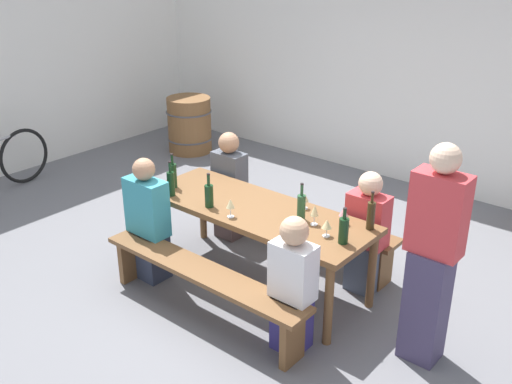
# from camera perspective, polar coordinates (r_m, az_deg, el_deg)

# --- Properties ---
(ground_plane) EXTENTS (24.00, 24.00, 0.00)m
(ground_plane) POSITION_cam_1_polar(r_m,az_deg,el_deg) (5.47, 0.00, -8.68)
(ground_plane) COLOR slate
(back_wall) EXTENTS (14.00, 0.20, 3.20)m
(back_wall) POSITION_cam_1_polar(r_m,az_deg,el_deg) (7.49, 16.23, 12.50)
(back_wall) COLOR silver
(back_wall) RESTS_ON ground
(tasting_table) EXTENTS (2.13, 0.77, 0.75)m
(tasting_table) POSITION_cam_1_polar(r_m,az_deg,el_deg) (5.14, 0.00, -2.34)
(tasting_table) COLOR brown
(tasting_table) RESTS_ON ground
(bench_near) EXTENTS (2.03, 0.30, 0.45)m
(bench_near) POSITION_cam_1_polar(r_m,az_deg,el_deg) (4.85, -5.25, -8.40)
(bench_near) COLOR brown
(bench_near) RESTS_ON ground
(bench_far) EXTENTS (2.03, 0.30, 0.45)m
(bench_far) POSITION_cam_1_polar(r_m,az_deg,el_deg) (5.77, 4.37, -2.86)
(bench_far) COLOR brown
(bench_far) RESTS_ON ground
(wine_bottle_0) EXTENTS (0.07, 0.07, 0.33)m
(wine_bottle_0) POSITION_cam_1_polar(r_m,az_deg,el_deg) (5.54, -8.03, 1.65)
(wine_bottle_0) COLOR #143319
(wine_bottle_0) RESTS_ON tasting_table
(wine_bottle_1) EXTENTS (0.07, 0.07, 0.33)m
(wine_bottle_1) POSITION_cam_1_polar(r_m,az_deg,el_deg) (4.78, 11.05, -2.19)
(wine_bottle_1) COLOR #332814
(wine_bottle_1) RESTS_ON tasting_table
(wine_bottle_2) EXTENTS (0.07, 0.07, 0.33)m
(wine_bottle_2) POSITION_cam_1_polar(r_m,az_deg,el_deg) (4.87, 4.40, -1.41)
(wine_bottle_2) COLOR #234C2D
(wine_bottle_2) RESTS_ON tasting_table
(wine_bottle_3) EXTENTS (0.08, 0.08, 0.30)m
(wine_bottle_3) POSITION_cam_1_polar(r_m,az_deg,el_deg) (4.54, 8.47, -3.66)
(wine_bottle_3) COLOR #143319
(wine_bottle_3) RESTS_ON tasting_table
(wine_bottle_4) EXTENTS (0.07, 0.07, 0.33)m
(wine_bottle_4) POSITION_cam_1_polar(r_m,az_deg,el_deg) (5.36, -8.23, 0.87)
(wine_bottle_4) COLOR #143319
(wine_bottle_4) RESTS_ON tasting_table
(wine_bottle_5) EXTENTS (0.08, 0.08, 0.31)m
(wine_bottle_5) POSITION_cam_1_polar(r_m,az_deg,el_deg) (5.10, -4.57, -0.29)
(wine_bottle_5) COLOR #143319
(wine_bottle_5) RESTS_ON tasting_table
(wine_glass_0) EXTENTS (0.07, 0.07, 0.17)m
(wine_glass_0) POSITION_cam_1_polar(r_m,az_deg,el_deg) (4.79, 5.68, -1.86)
(wine_glass_0) COLOR silver
(wine_glass_0) RESTS_ON tasting_table
(wine_glass_1) EXTENTS (0.08, 0.08, 0.15)m
(wine_glass_1) POSITION_cam_1_polar(r_m,az_deg,el_deg) (4.83, 8.47, -1.97)
(wine_glass_1) COLOR silver
(wine_glass_1) RESTS_ON tasting_table
(wine_glass_2) EXTENTS (0.07, 0.07, 0.14)m
(wine_glass_2) POSITION_cam_1_polar(r_m,az_deg,el_deg) (5.07, 4.74, -0.58)
(wine_glass_2) COLOR silver
(wine_glass_2) RESTS_ON tasting_table
(wine_glass_3) EXTENTS (0.08, 0.08, 0.14)m
(wine_glass_3) POSITION_cam_1_polar(r_m,az_deg,el_deg) (4.62, 6.86, -3.14)
(wine_glass_3) COLOR silver
(wine_glass_3) RESTS_ON tasting_table
(wine_glass_4) EXTENTS (0.07, 0.07, 0.16)m
(wine_glass_4) POSITION_cam_1_polar(r_m,az_deg,el_deg) (4.90, -2.49, -1.18)
(wine_glass_4) COLOR silver
(wine_glass_4) RESTS_ON tasting_table
(seated_guest_near_0) EXTENTS (0.40, 0.24, 1.17)m
(seated_guest_near_0) POSITION_cam_1_polar(r_m,az_deg,el_deg) (5.38, -10.39, -2.95)
(seated_guest_near_0) COLOR #2C3246
(seated_guest_near_0) RESTS_ON ground
(seated_guest_near_1) EXTENTS (0.33, 0.24, 1.11)m
(seated_guest_near_1) POSITION_cam_1_polar(r_m,az_deg,el_deg) (4.41, 3.56, -9.11)
(seated_guest_near_1) COLOR navy
(seated_guest_near_1) RESTS_ON ground
(seated_guest_far_0) EXTENTS (0.34, 0.24, 1.14)m
(seated_guest_far_0) POSITION_cam_1_polar(r_m,az_deg,el_deg) (6.04, -2.56, 0.46)
(seated_guest_far_0) COLOR #4F3A38
(seated_guest_far_0) RESTS_ON ground
(seated_guest_far_1) EXTENTS (0.35, 0.24, 1.12)m
(seated_guest_far_1) POSITION_cam_1_polar(r_m,az_deg,el_deg) (5.20, 10.62, -4.09)
(seated_guest_far_1) COLOR #475062
(seated_guest_far_1) RESTS_ON ground
(standing_host) EXTENTS (0.38, 0.24, 1.69)m
(standing_host) POSITION_cam_1_polar(r_m,az_deg,el_deg) (4.34, 16.67, -6.29)
(standing_host) COLOR #403858
(standing_host) RESTS_ON ground
(wine_barrel) EXTENTS (0.66, 0.66, 0.80)m
(wine_barrel) POSITION_cam_1_polar(r_m,az_deg,el_deg) (8.66, -6.45, 6.48)
(wine_barrel) COLOR brown
(wine_barrel) RESTS_ON ground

